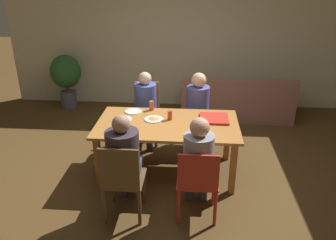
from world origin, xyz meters
TOP-DOWN VIEW (x-y plane):
  - ground_plane at (0.00, 0.00)m, footprint 20.00×20.00m
  - back_wall at (0.00, 2.70)m, footprint 6.78×0.12m
  - dining_table at (0.00, 0.00)m, footprint 1.85×1.03m
  - chair_0 at (-0.41, -1.00)m, footprint 0.44×0.46m
  - person_0 at (-0.41, -0.85)m, footprint 0.36×0.55m
  - chair_1 at (-0.41, 0.94)m, footprint 0.41×0.38m
  - person_1 at (-0.41, 0.81)m, footprint 0.34×0.49m
  - chair_2 at (0.40, 0.92)m, footprint 0.38×0.41m
  - person_2 at (0.40, 0.79)m, footprint 0.34×0.54m
  - chair_3 at (0.40, -0.96)m, footprint 0.45×0.42m
  - person_3 at (0.40, -0.82)m, footprint 0.33×0.48m
  - pizza_box_0 at (0.61, 0.16)m, footprint 0.38×0.38m
  - plate_0 at (0.48, -0.33)m, footprint 0.21×0.21m
  - plate_1 at (-0.19, 0.10)m, footprint 0.25×0.25m
  - plate_2 at (-0.60, 0.06)m, footprint 0.22×0.22m
  - plate_3 at (-0.51, 0.35)m, footprint 0.24×0.24m
  - drinking_glass_0 at (-0.49, -0.29)m, footprint 0.06×0.06m
  - drinking_glass_1 at (-0.26, 0.44)m, footprint 0.07×0.07m
  - drinking_glass_2 at (0.02, 0.11)m, footprint 0.06×0.06m
  - couch at (1.13, 2.03)m, footprint 2.03×0.81m
  - potted_plant at (-2.20, 2.30)m, footprint 0.59×0.59m

SIDE VIEW (x-z plane):
  - ground_plane at x=0.00m, z-range 0.00..0.00m
  - couch at x=1.13m, z-range -0.12..0.70m
  - chair_2 at x=0.40m, z-range 0.02..0.93m
  - chair_3 at x=0.40m, z-range 0.06..0.94m
  - chair_1 at x=-0.41m, z-range 0.02..0.99m
  - chair_0 at x=-0.41m, z-range 0.05..0.99m
  - dining_table at x=0.00m, z-range 0.28..1.02m
  - potted_plant at x=-2.20m, z-range 0.14..1.22m
  - person_1 at x=-0.41m, z-range 0.11..1.29m
  - person_2 at x=0.40m, z-range 0.11..1.30m
  - person_3 at x=0.40m, z-range 0.11..1.31m
  - person_0 at x=-0.41m, z-range 0.11..1.32m
  - plate_2 at x=-0.60m, z-range 0.74..0.75m
  - plate_3 at x=-0.51m, z-range 0.74..0.75m
  - plate_0 at x=0.48m, z-range 0.74..0.77m
  - plate_1 at x=-0.19m, z-range 0.74..0.77m
  - pizza_box_0 at x=0.61m, z-range 0.74..0.77m
  - drinking_glass_2 at x=0.02m, z-range 0.74..0.87m
  - drinking_glass_0 at x=-0.49m, z-range 0.74..0.88m
  - drinking_glass_1 at x=-0.26m, z-range 0.74..0.88m
  - back_wall at x=0.00m, z-range 0.00..2.63m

